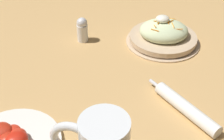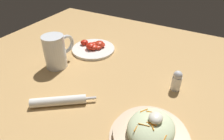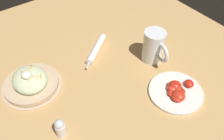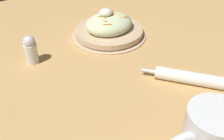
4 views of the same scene
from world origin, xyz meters
name	(u,v)px [view 4 (image 4 of 4)]	position (x,y,z in m)	size (l,w,h in m)	color
ground_plane	(129,85)	(0.00, 0.00, 0.00)	(1.43, 1.43, 0.00)	tan
salad_plate	(109,28)	(0.11, 0.23, 0.03)	(0.23, 0.23, 0.09)	#D1B28E
napkin_roll	(193,78)	(0.13, -0.09, 0.02)	(0.15, 0.19, 0.03)	white
salt_shaker	(31,49)	(-0.15, 0.23, 0.04)	(0.03, 0.03, 0.08)	white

